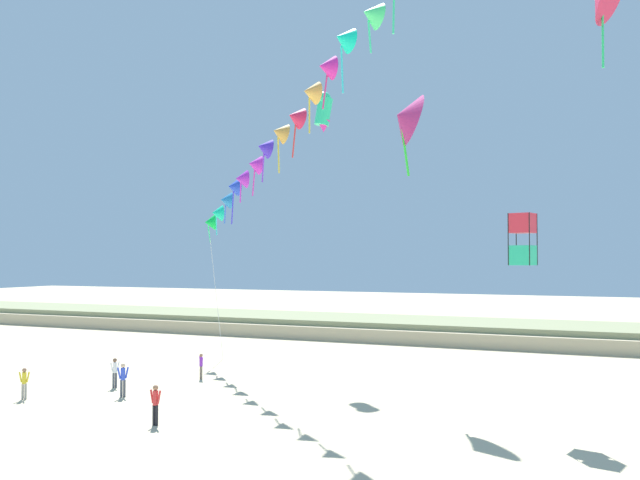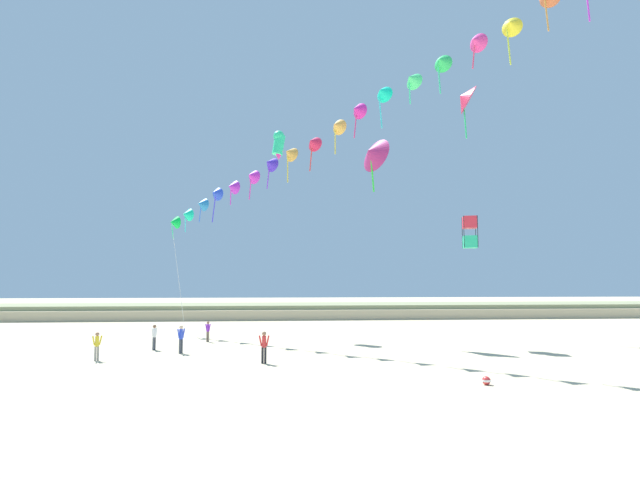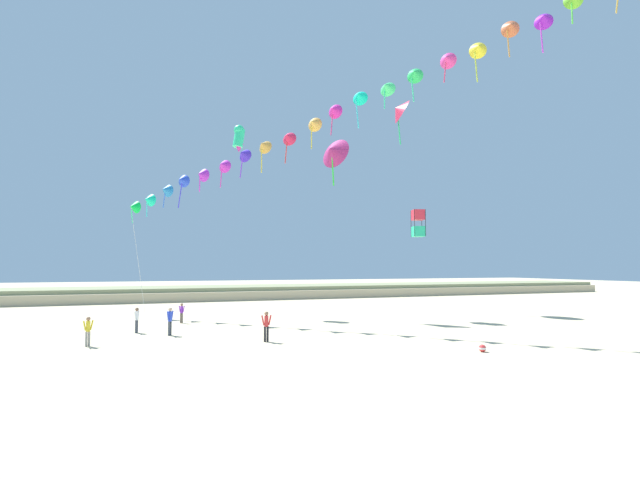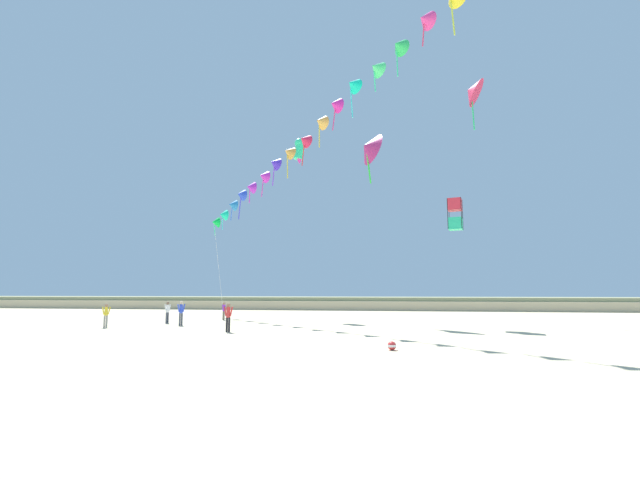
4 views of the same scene
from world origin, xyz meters
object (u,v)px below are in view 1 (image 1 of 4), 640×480
Objects in this scene: person_near_right at (155,402)px; person_near_left at (115,371)px; large_kite_outer_drift at (324,110)px; person_far_right at (24,381)px; person_mid_center at (201,364)px; person_far_left at (123,377)px; large_kite_mid_trail at (523,239)px; large_kite_low_lead at (405,118)px.

person_near_left is at bearing 140.25° from person_near_right.
person_near_right is 0.65× the size of large_kite_outer_drift.
person_far_right is at bearing 169.34° from person_near_right.
person_mid_center is at bearing 55.26° from person_near_left.
person_near_right is 1.09× the size of person_far_right.
person_far_left is 20.64m from large_kite_mid_trail.
large_kite_low_lead is 1.71× the size of large_kite_outer_drift.
large_kite_outer_drift is (9.99, 14.65, 15.67)m from person_far_right.
person_near_right is at bearing -154.92° from large_kite_mid_trail.
person_far_left is at bearing -97.97° from person_mid_center.
person_near_left is 22.43m from large_kite_mid_trail.
large_kite_outer_drift is at bearing 52.92° from person_near_left.
large_kite_mid_trail is (14.17, 6.63, 6.86)m from person_near_right.
person_near_right is 18.54m from large_kite_low_lead.
person_far_right is at bearing -149.38° from person_far_left.
person_mid_center is at bearing 169.55° from large_kite_mid_trail.
large_kite_mid_trail is at bearing -10.45° from person_mid_center.
person_mid_center is 0.66× the size of large_kite_mid_trail.
large_kite_mid_trail reaches higher than person_near_right.
person_far_right is (-9.26, 1.74, -0.08)m from person_near_right.
large_kite_outer_drift reaches higher than person_far_left.
person_far_left is at bearing 30.62° from person_far_right.
person_far_left reaches higher than person_near_left.
person_far_left is 0.65× the size of large_kite_outer_drift.
person_near_left is 0.36× the size of large_kite_low_lead.
large_kite_outer_drift is (-13.44, 9.76, 8.74)m from large_kite_mid_trail.
large_kite_mid_trail is at bearing 1.82° from person_near_left.
person_mid_center is at bearing -179.40° from large_kite_low_lead.
person_near_left is 1.08× the size of person_mid_center.
person_far_right is (-4.93, -8.30, 0.05)m from person_mid_center.
person_far_left is 4.78m from person_far_right.
large_kite_mid_trail reaches higher than person_far_left.
person_near_left is 1.03× the size of person_far_right.
person_mid_center is (2.84, 4.09, -0.07)m from person_near_left.
person_near_right is at bearing -39.75° from person_near_left.
person_near_right is 6.63m from person_far_left.
person_mid_center is at bearing 82.03° from person_far_left.
large_kite_outer_drift reaches higher than person_mid_center.
large_kite_outer_drift reaches higher than person_near_left.
large_kite_outer_drift reaches higher than large_kite_mid_trail.
person_far_right is (-2.10, -4.21, -0.02)m from person_near_left.
person_far_left is (2.01, -1.78, 0.06)m from person_near_left.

